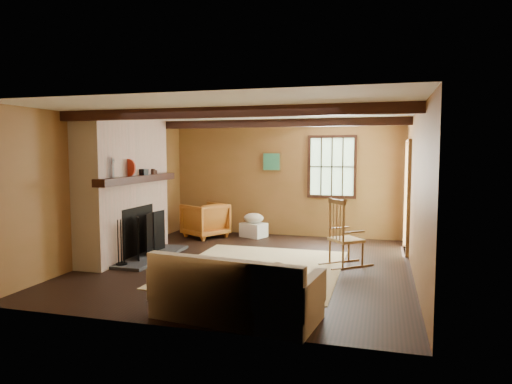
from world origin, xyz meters
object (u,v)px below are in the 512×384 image
(rocking_chair, at_px, (344,237))
(laundry_basket, at_px, (254,230))
(sofa, at_px, (235,296))
(armchair, at_px, (205,220))
(fireplace, at_px, (126,193))

(rocking_chair, xyz_separation_m, laundry_basket, (-2.06, 2.00, -0.31))
(sofa, bearing_deg, rocking_chair, 78.57)
(laundry_basket, height_order, armchair, armchair)
(rocking_chair, bearing_deg, sofa, 121.14)
(fireplace, bearing_deg, sofa, -40.53)
(sofa, bearing_deg, armchair, 123.52)
(rocking_chair, distance_m, sofa, 2.85)
(sofa, xyz_separation_m, laundry_basket, (-1.13, 4.69, -0.11))
(sofa, bearing_deg, fireplace, 147.26)
(fireplace, relative_size, laundry_basket, 4.80)
(fireplace, relative_size, sofa, 1.27)
(fireplace, bearing_deg, armchair, 72.42)
(laundry_basket, bearing_deg, sofa, -76.47)
(rocking_chair, bearing_deg, armchair, 21.27)
(sofa, height_order, laundry_basket, sofa)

